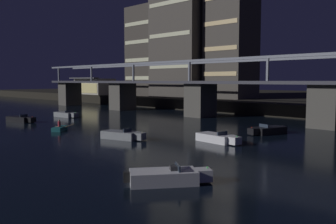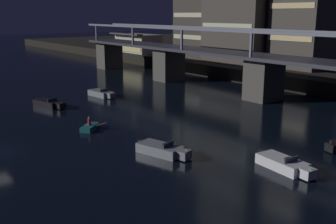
{
  "view_description": "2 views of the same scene",
  "coord_description": "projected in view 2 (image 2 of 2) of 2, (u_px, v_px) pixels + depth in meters",
  "views": [
    {
      "loc": [
        38.23,
        -12.01,
        6.04
      ],
      "look_at": [
        8.72,
        18.29,
        2.35
      ],
      "focal_mm": 38.56,
      "sensor_mm": 36.0,
      "label": 1
    },
    {
      "loc": [
        34.33,
        -7.77,
        11.4
      ],
      "look_at": [
        5.21,
        14.74,
        2.37
      ],
      "focal_mm": 42.85,
      "sensor_mm": 36.0,
      "label": 2
    }
  ],
  "objects": [
    {
      "name": "speedboat_far_left",
      "position": [
        162.0,
        150.0,
        33.32
      ],
      "size": [
        5.18,
        2.78,
        1.16
      ],
      "color": "gray",
      "rests_on": "ground"
    },
    {
      "name": "waterfront_pavilion",
      "position": [
        138.0,
        43.0,
        97.83
      ],
      "size": [
        12.4,
        7.4,
        4.7
      ],
      "color": "#B2AD9E",
      "rests_on": "far_riverbank"
    },
    {
      "name": "tower_west_low",
      "position": [
        211.0,
        3.0,
        85.95
      ],
      "size": [
        10.37,
        12.83,
        23.05
      ],
      "color": "#38332D",
      "rests_on": "far_riverbank"
    },
    {
      "name": "speedboat_mid_center",
      "position": [
        102.0,
        94.0,
        56.8
      ],
      "size": [
        5.23,
        2.26,
        1.16
      ],
      "color": "gray",
      "rests_on": "ground"
    },
    {
      "name": "speedboat_near_center",
      "position": [
        49.0,
        104.0,
        50.42
      ],
      "size": [
        5.18,
        2.79,
        1.16
      ],
      "color": "black",
      "rests_on": "ground"
    },
    {
      "name": "river_bridge",
      "position": [
        264.0,
        70.0,
        53.56
      ],
      "size": [
        89.24,
        6.4,
        9.38
      ],
      "color": "#4C4944",
      "rests_on": "ground"
    },
    {
      "name": "speedboat_mid_right",
      "position": [
        284.0,
        164.0,
        30.09
      ],
      "size": [
        5.23,
        2.22,
        1.16
      ],
      "color": "silver",
      "rests_on": "ground"
    },
    {
      "name": "dinghy_with_paddler",
      "position": [
        90.0,
        127.0,
        40.5
      ],
      "size": [
        2.66,
        2.7,
        1.36
      ],
      "color": "#196066",
      "rests_on": "ground"
    }
  ]
}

